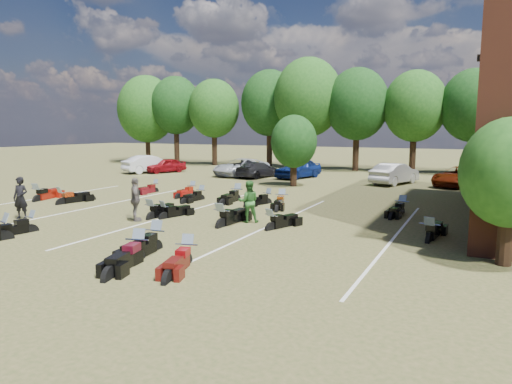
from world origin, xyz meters
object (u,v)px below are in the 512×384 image
Objects in this scene: car_0 at (165,165)px; person_grey at (136,200)px; car_4 at (298,168)px; motorcycle_14 at (155,192)px; motorcycle_7 at (38,201)px; person_black at (21,198)px; person_green at (249,202)px; motorcycle_3 at (4,240)px.

car_0 is 2.00× the size of person_grey.
car_4 reaches higher than motorcycle_14.
motorcycle_7 is 1.23× the size of motorcycle_14.
person_black is 10.19m from person_green.
car_0 reaches higher than motorcycle_3.
person_black is 4.20m from motorcycle_3.
person_grey reaches higher than motorcycle_14.
person_green is 0.74× the size of motorcycle_3.
person_green is at bearing -19.42° from car_0.
car_0 reaches higher than motorcycle_7.
motorcycle_3 is (2.89, -2.89, -0.95)m from person_black.
car_4 is at bearing -104.29° from person_green.
car_4 reaches higher than motorcycle_3.
motorcycle_7 is (-3.66, 3.68, -0.95)m from person_black.
car_4 is at bearing 29.61° from car_0.
motorcycle_7 is (3.79, -16.33, -0.65)m from car_0.
person_grey reaches higher than car_0.
person_grey is (12.37, -18.12, 0.30)m from car_0.
person_black reaches higher than motorcycle_14.
motorcycle_14 is (-5.07, 7.58, -0.95)m from person_grey.
car_4 is 2.52× the size of person_green.
car_4 is at bearing 59.72° from person_black.
car_4 is 1.83× the size of motorcycle_7.
car_0 is 12.83m from motorcycle_14.
person_black is 0.76× the size of motorcycle_7.
motorcycle_14 is (-0.16, 9.47, -0.95)m from person_black.
person_green is 0.95× the size of person_grey.
motorcycle_3 is 9.28m from motorcycle_7.
motorcycle_3 reaches higher than motorcycle_14.
person_grey is 8.81m from motorcycle_7.
car_0 is at bearing -72.34° from person_green.
motorcycle_7 reaches higher than motorcycle_3.
person_grey is 0.94× the size of motorcycle_14.
motorcycle_3 is 0.98× the size of motorcycle_7.
motorcycle_14 is (-5.17, -11.69, -0.78)m from car_4.
person_green is at bearing 61.64° from motorcycle_3.
car_4 is 2.40× the size of person_grey.
motorcycle_7 is (-6.56, 6.57, 0.00)m from motorcycle_3.
motorcycle_3 is at bearing 17.26° from person_green.
person_black is 5.28m from motorcycle_7.
person_green reaches higher than car_4.
car_0 is 21.35m from person_black.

